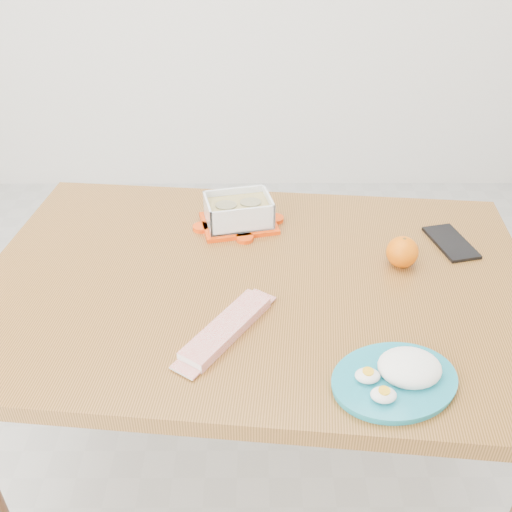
{
  "coord_description": "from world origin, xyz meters",
  "views": [
    {
      "loc": [
        0.15,
        -1.24,
        1.53
      ],
      "look_at": [
        0.16,
        -0.19,
        0.81
      ],
      "focal_mm": 40.0,
      "sensor_mm": 36.0,
      "label": 1
    }
  ],
  "objects_px": {
    "dining_table": "(256,309)",
    "food_container": "(239,212)",
    "smartphone": "(451,243)",
    "rice_plate": "(400,374)",
    "orange_fruit": "(402,252)"
  },
  "relations": [
    {
      "from": "orange_fruit",
      "to": "smartphone",
      "type": "distance_m",
      "value": 0.17
    },
    {
      "from": "food_container",
      "to": "smartphone",
      "type": "distance_m",
      "value": 0.54
    },
    {
      "from": "dining_table",
      "to": "smartphone",
      "type": "distance_m",
      "value": 0.52
    },
    {
      "from": "rice_plate",
      "to": "dining_table",
      "type": "bearing_deg",
      "value": 109.7
    },
    {
      "from": "food_container",
      "to": "smartphone",
      "type": "relative_size",
      "value": 1.38
    },
    {
      "from": "dining_table",
      "to": "food_container",
      "type": "distance_m",
      "value": 0.27
    },
    {
      "from": "smartphone",
      "to": "rice_plate",
      "type": "bearing_deg",
      "value": -129.4
    },
    {
      "from": "food_container",
      "to": "smartphone",
      "type": "bearing_deg",
      "value": -22.72
    },
    {
      "from": "orange_fruit",
      "to": "smartphone",
      "type": "bearing_deg",
      "value": 31.72
    },
    {
      "from": "food_container",
      "to": "orange_fruit",
      "type": "xyz_separation_m",
      "value": [
        0.39,
        -0.18,
        -0.0
      ]
    },
    {
      "from": "dining_table",
      "to": "rice_plate",
      "type": "bearing_deg",
      "value": -45.59
    },
    {
      "from": "dining_table",
      "to": "orange_fruit",
      "type": "relative_size",
      "value": 18.05
    },
    {
      "from": "orange_fruit",
      "to": "smartphone",
      "type": "height_order",
      "value": "orange_fruit"
    },
    {
      "from": "orange_fruit",
      "to": "rice_plate",
      "type": "bearing_deg",
      "value": -102.53
    },
    {
      "from": "smartphone",
      "to": "food_container",
      "type": "bearing_deg",
      "value": 156.92
    }
  ]
}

